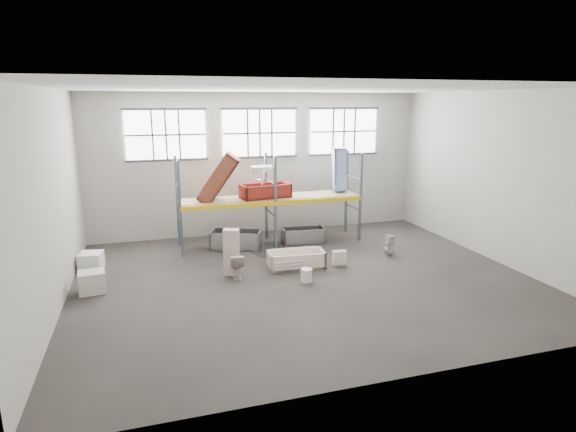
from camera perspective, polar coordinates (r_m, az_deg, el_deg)
name	(u,v)px	position (r m, az deg, el deg)	size (l,w,h in m)	color
floor	(304,280)	(12.95, 1.94, -7.76)	(12.00, 10.00, 0.10)	#433E3A
ceiling	(306,86)	(12.05, 2.15, 15.43)	(12.00, 10.00, 0.10)	silver
wall_back	(259,164)	(17.05, -3.49, 6.31)	(12.00, 0.10, 5.00)	#A8A59B
wall_front	(407,242)	(7.77, 14.18, -3.06)	(12.00, 0.10, 5.00)	#A8A69C
wall_left	(48,202)	(11.80, -27.00, 1.52)	(0.10, 10.00, 5.00)	#A7A49A
wall_right	(498,177)	(15.29, 24.09, 4.29)	(0.10, 10.00, 5.00)	beige
window_left	(166,135)	(16.39, -14.55, 9.47)	(2.60, 0.04, 1.60)	white
window_mid	(260,133)	(16.83, -3.45, 9.98)	(2.60, 0.04, 1.60)	white
window_right	(344,131)	(17.85, 6.75, 10.12)	(2.60, 0.04, 1.60)	white
rack_upright_la	(180,209)	(14.67, -12.91, 0.81)	(0.08, 0.08, 3.00)	slate
rack_upright_lb	(177,201)	(15.85, -13.23, 1.74)	(0.08, 0.08, 3.00)	slate
rack_upright_ma	(275,203)	(15.16, -1.54, 1.57)	(0.08, 0.08, 3.00)	slate
rack_upright_mb	(266,196)	(16.30, -2.66, 2.41)	(0.08, 0.08, 3.00)	slate
rack_upright_ra	(361,198)	(16.19, 8.76, 2.20)	(0.08, 0.08, 3.00)	slate
rack_upright_rb	(346,191)	(17.26, 7.05, 2.96)	(0.08, 0.08, 3.00)	slate
rack_beam_front	(275,203)	(15.16, -1.54, 1.57)	(6.00, 0.10, 0.14)	yellow
rack_beam_back	(266,196)	(16.30, -2.66, 2.41)	(6.00, 0.10, 0.14)	yellow
shelf_deck	(271,197)	(15.71, -2.12, 2.29)	(5.90, 1.10, 0.03)	gray
wet_patch	(277,249)	(15.36, -1.30, -4.06)	(1.80, 1.80, 0.00)	black
bathtub_beige	(296,259)	(13.68, 0.98, -5.26)	(1.63, 0.77, 0.48)	#FADFD4
cistern_spare	(339,257)	(13.83, 6.23, -4.96)	(0.39, 0.19, 0.37)	silver
sink_in_tub	(307,263)	(13.64, 2.27, -5.69)	(0.43, 0.43, 0.15)	beige
toilet_beige	(237,265)	(13.03, -6.23, -5.91)	(0.37, 0.65, 0.66)	beige
cistern_tall	(232,252)	(13.07, -6.84, -4.37)	(0.42, 0.27, 1.30)	beige
toilet_white	(389,245)	(15.02, 12.16, -3.41)	(0.31, 0.32, 0.69)	silver
steel_tub_left	(236,240)	(15.48, -6.29, -2.85)	(1.61, 0.75, 0.59)	#B0B2B8
steel_tub_right	(303,235)	(16.01, 1.86, -2.35)	(1.42, 0.66, 0.52)	#9FA2A6
rust_tub_flat	(265,191)	(15.53, -2.75, 3.05)	(1.61, 0.75, 0.45)	maroon
rust_tub_tilted	(218,179)	(15.20, -8.40, 4.50)	(1.74, 0.81, 0.49)	brown
sink_on_shelf	(262,184)	(15.32, -3.18, 3.94)	(0.70, 0.54, 0.62)	white
blue_tub_upright	(339,169)	(16.58, 6.21, 5.68)	(1.48, 0.69, 0.42)	#7C9BCD
bucket	(307,275)	(12.65, 2.25, -7.18)	(0.31, 0.31, 0.36)	white
carton_near	(92,282)	(12.92, -22.60, -7.37)	(0.63, 0.54, 0.54)	silver
carton_far	(91,261)	(14.62, -22.70, -5.06)	(0.60, 0.60, 0.50)	white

